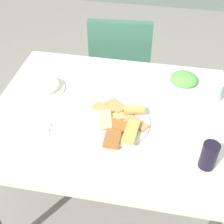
% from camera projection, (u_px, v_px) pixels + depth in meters
% --- Properties ---
extents(ground_plane, '(6.00, 6.00, 0.00)m').
position_uv_depth(ground_plane, '(109.00, 200.00, 2.01)').
color(ground_plane, gray).
extents(dining_table, '(1.13, 0.93, 0.75)m').
position_uv_depth(dining_table, '(109.00, 124.00, 1.56)').
color(dining_table, silver).
rests_on(dining_table, ground_plane).
extents(dining_chair, '(0.45, 0.46, 0.90)m').
position_uv_depth(dining_chair, '(121.00, 67.00, 2.23)').
color(dining_chair, '#386855').
rests_on(dining_chair, ground_plane).
extents(pide_platter, '(0.30, 0.32, 0.04)m').
position_uv_depth(pide_platter, '(118.00, 122.00, 1.45)').
color(pide_platter, white).
rests_on(pide_platter, dining_table).
extents(salad_plate_greens, '(0.23, 0.23, 0.07)m').
position_uv_depth(salad_plate_greens, '(184.00, 80.00, 1.67)').
color(salad_plate_greens, white).
rests_on(salad_plate_greens, dining_table).
extents(salad_plate_rice, '(0.19, 0.19, 0.07)m').
position_uv_depth(salad_plate_rice, '(46.00, 85.00, 1.63)').
color(salad_plate_rice, white).
rests_on(salad_plate_rice, dining_table).
extents(soda_can, '(0.08, 0.08, 0.12)m').
position_uv_depth(soda_can, '(209.00, 156.00, 1.24)').
color(soda_can, black).
rests_on(soda_can, dining_table).
extents(drinking_glass, '(0.07, 0.07, 0.10)m').
position_uv_depth(drinking_glass, '(215.00, 91.00, 1.56)').
color(drinking_glass, silver).
rests_on(drinking_glass, dining_table).
extents(paper_napkin, '(0.17, 0.17, 0.00)m').
position_uv_depth(paper_napkin, '(32.00, 127.00, 1.44)').
color(paper_napkin, white).
rests_on(paper_napkin, dining_table).
extents(fork, '(0.17, 0.04, 0.00)m').
position_uv_depth(fork, '(30.00, 129.00, 1.42)').
color(fork, silver).
rests_on(fork, paper_napkin).
extents(spoon, '(0.16, 0.04, 0.00)m').
position_uv_depth(spoon, '(33.00, 124.00, 1.45)').
color(spoon, silver).
rests_on(spoon, paper_napkin).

